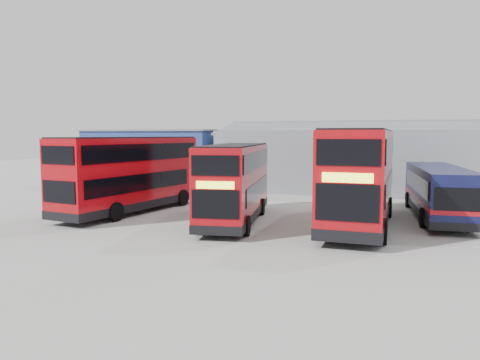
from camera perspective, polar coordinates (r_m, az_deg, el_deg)
ground_plane at (r=23.12m, az=0.19°, el=-6.10°), size 120.00×120.00×0.00m
office_block at (r=44.82m, az=-9.68°, el=2.80°), size 12.30×8.32×5.12m
maintenance_shed at (r=41.58m, az=19.66°, el=2.38°), size 30.50×12.00×5.89m
double_decker_left at (r=28.71m, az=-13.25°, el=0.59°), size 4.18×10.98×4.54m
double_decker_centre at (r=24.90m, az=-0.57°, el=-0.44°), size 3.83×10.05×4.16m
double_decker_right at (r=24.64m, az=14.47°, el=0.22°), size 3.15×11.73×4.93m
single_decker_blue at (r=28.34m, az=23.02°, el=-1.46°), size 3.30×10.76×2.87m
panel_van at (r=41.21m, az=-12.85°, el=0.42°), size 2.34×4.64×1.95m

